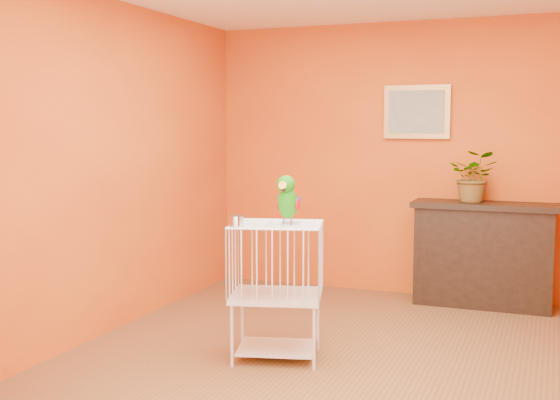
% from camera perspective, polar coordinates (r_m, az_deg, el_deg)
% --- Properties ---
extents(ground, '(4.50, 4.50, 0.00)m').
position_cam_1_polar(ground, '(4.87, 5.71, -13.41)').
color(ground, brown).
rests_on(ground, ground).
extents(room_shell, '(4.50, 4.50, 4.50)m').
position_cam_1_polar(room_shell, '(4.59, 5.92, 5.58)').
color(room_shell, '#D15B13').
rests_on(room_shell, ground).
extents(console_cabinet, '(1.26, 0.45, 0.94)m').
position_cam_1_polar(console_cabinet, '(6.58, 16.19, -4.26)').
color(console_cabinet, black).
rests_on(console_cabinet, ground).
extents(potted_plant, '(0.43, 0.47, 0.36)m').
position_cam_1_polar(potted_plant, '(6.48, 15.47, 1.39)').
color(potted_plant, '#26722D').
rests_on(potted_plant, console_cabinet).
extents(framed_picture, '(0.62, 0.04, 0.50)m').
position_cam_1_polar(framed_picture, '(6.75, 11.06, 7.04)').
color(framed_picture, '#B58140').
rests_on(framed_picture, room_shell).
extents(birdcage, '(0.72, 0.62, 0.95)m').
position_cam_1_polar(birdcage, '(4.89, -0.30, -7.24)').
color(birdcage, silver).
rests_on(birdcage, ground).
extents(feed_cup, '(0.10, 0.10, 0.07)m').
position_cam_1_polar(feed_cup, '(4.68, -3.59, -1.70)').
color(feed_cup, silver).
rests_on(feed_cup, birdcage).
extents(parrot, '(0.17, 0.31, 0.34)m').
position_cam_1_polar(parrot, '(4.75, 0.60, 0.06)').
color(parrot, '#59544C').
rests_on(parrot, birdcage).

